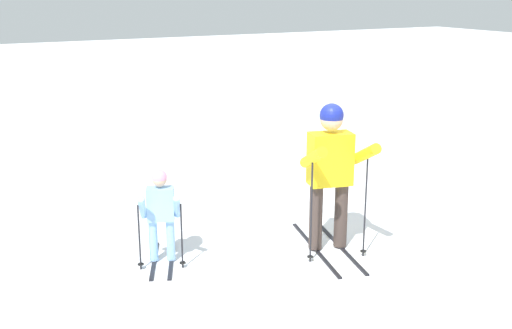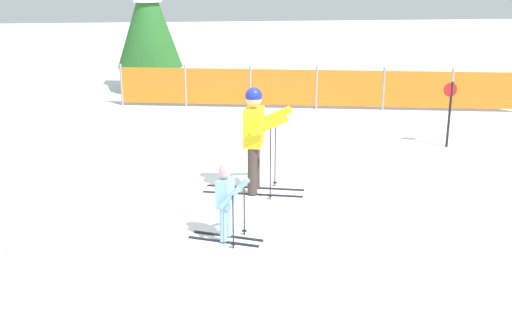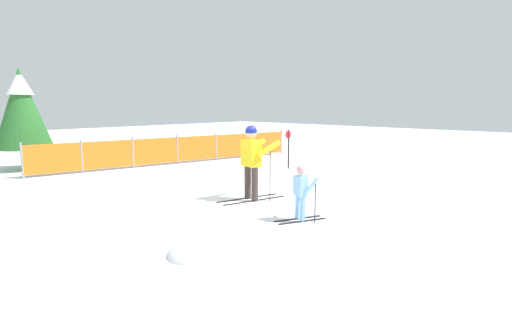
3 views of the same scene
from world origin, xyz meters
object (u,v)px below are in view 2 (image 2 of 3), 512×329
(skier_adult, at_px, (256,130))
(safety_fence, at_px, (316,88))
(skier_child, at_px, (226,197))
(trail_marker, at_px, (450,107))
(conifer_far, at_px, (148,17))

(skier_adult, xyz_separation_m, safety_fence, (2.15, 5.98, -0.51))
(safety_fence, bearing_deg, skier_child, -109.23)
(skier_adult, bearing_deg, trail_marker, 42.58)
(skier_adult, distance_m, safety_fence, 6.38)
(conifer_far, bearing_deg, trail_marker, -45.47)
(skier_adult, height_order, skier_child, skier_adult)
(trail_marker, bearing_deg, conifer_far, 134.53)
(safety_fence, bearing_deg, skier_adult, -109.79)
(safety_fence, height_order, trail_marker, trail_marker)
(conifer_far, xyz_separation_m, trail_marker, (6.36, -6.46, -1.29))
(skier_adult, xyz_separation_m, skier_child, (-0.59, -1.87, -0.42))
(skier_adult, distance_m, trail_marker, 4.75)
(skier_child, xyz_separation_m, safety_fence, (2.74, 7.85, -0.08))
(skier_child, bearing_deg, conifer_far, 121.90)
(skier_adult, height_order, trail_marker, skier_adult)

